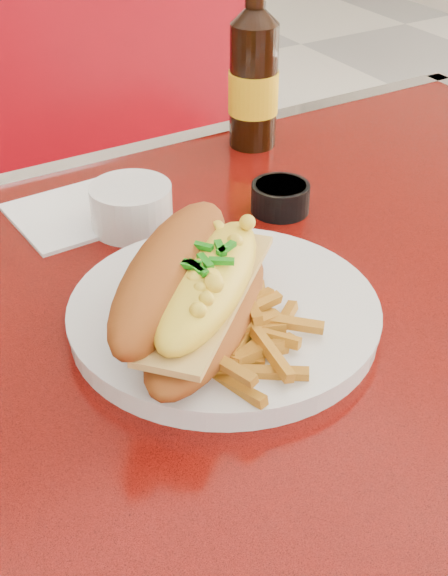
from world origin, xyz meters
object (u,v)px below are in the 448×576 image
mac_hoagie (195,290)px  sauce_cup_right (280,196)px  booth_bench_far (25,311)px  beer_bottle (254,74)px  gravy_ramekin (131,206)px  dinner_plate (224,315)px  diner_table (251,454)px  fork (181,305)px

mac_hoagie → sauce_cup_right: 0.27m
booth_bench_far → beer_bottle: beer_bottle is taller
booth_bench_far → beer_bottle: size_ratio=4.83×
gravy_ramekin → booth_bench_far: bearing=88.5°
gravy_ramekin → beer_bottle: beer_bottle is taller
mac_hoagie → sauce_cup_right: bearing=-1.8°
dinner_plate → mac_hoagie: (-0.04, -0.02, 0.05)m
gravy_ramekin → sauce_cup_right: 0.17m
diner_table → dinner_plate: bearing=143.6°
diner_table → fork: bearing=143.9°
booth_bench_far → sauce_cup_right: bearing=-77.6°
diner_table → booth_bench_far: bearing=90.0°
booth_bench_far → gravy_ramekin: size_ratio=10.36×
mac_hoagie → gravy_ramekin: size_ratio=2.07×
beer_bottle → diner_table: bearing=-122.3°
mac_hoagie → gravy_ramekin: mac_hoagie is taller
dinner_plate → fork: bearing=144.2°
diner_table → sauce_cup_right: size_ratio=16.16×
diner_table → fork: size_ratio=8.44×
mac_hoagie → beer_bottle: (0.27, 0.34, 0.03)m
sauce_cup_right → beer_bottle: beer_bottle is taller
gravy_ramekin → beer_bottle: size_ratio=0.47×
dinner_plate → sauce_cup_right: sauce_cup_right is taller
diner_table → dinner_plate: dinner_plate is taller
dinner_plate → fork: (-0.03, 0.02, 0.01)m
booth_bench_far → sauce_cup_right: booth_bench_far is taller
booth_bench_far → mac_hoagie: size_ratio=5.00×
booth_bench_far → mac_hoagie: bearing=-94.3°
booth_bench_far → sauce_cup_right: (0.14, -0.64, 0.50)m
booth_bench_far → dinner_plate: (-0.02, -0.79, 0.49)m
fork → sauce_cup_right: bearing=-43.9°
mac_hoagie → beer_bottle: 0.44m
gravy_ramekin → sauce_cup_right: (0.16, -0.05, -0.01)m
gravy_ramekin → beer_bottle: bearing=27.2°
gravy_ramekin → diner_table: bearing=-85.9°
sauce_cup_right → beer_bottle: (0.07, 0.17, 0.08)m
sauce_cup_right → mac_hoagie: bearing=-140.1°
diner_table → dinner_plate: (-0.02, 0.02, 0.17)m
booth_bench_far → dinner_plate: 0.94m
dinner_plate → beer_bottle: bearing=53.8°
mac_hoagie → diner_table: bearing=-40.0°
gravy_ramekin → sauce_cup_right: size_ratio=1.52×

